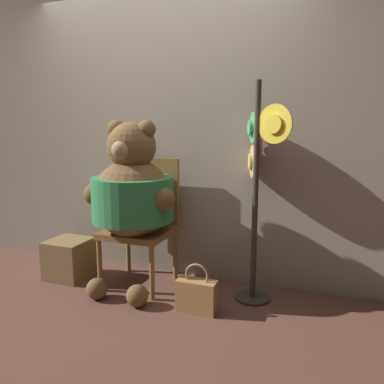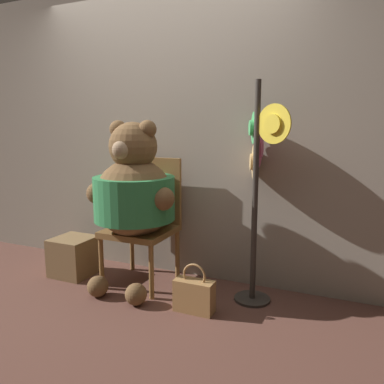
% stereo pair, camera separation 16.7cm
% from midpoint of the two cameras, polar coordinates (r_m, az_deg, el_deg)
% --- Properties ---
extents(ground_plane, '(14.00, 14.00, 0.00)m').
position_cam_midpoint_polar(ground_plane, '(3.04, -11.65, -16.49)').
color(ground_plane, brown).
extents(wall_back, '(8.00, 0.10, 2.60)m').
position_cam_midpoint_polar(wall_back, '(3.42, -5.34, 9.17)').
color(wall_back, gray).
rests_on(wall_back, ground_plane).
extents(chair, '(0.54, 0.52, 1.08)m').
position_cam_midpoint_polar(chair, '(3.28, -8.85, -3.88)').
color(chair, olive).
rests_on(chair, ground_plane).
extents(teddy_bear, '(0.80, 0.71, 1.40)m').
position_cam_midpoint_polar(teddy_bear, '(3.07, -10.61, -0.23)').
color(teddy_bear, brown).
rests_on(teddy_bear, ground_plane).
extents(hat_display_rack, '(0.40, 0.46, 1.68)m').
position_cam_midpoint_polar(hat_display_rack, '(2.89, 8.32, 2.49)').
color(hat_display_rack, '#332D28').
rests_on(hat_display_rack, ground_plane).
extents(handbag_on_ground, '(0.29, 0.13, 0.37)m').
position_cam_midpoint_polar(handbag_on_ground, '(2.83, -1.03, -15.42)').
color(handbag_on_ground, '#A87A47').
rests_on(handbag_on_ground, ground_plane).
extents(wooden_crate, '(0.35, 0.35, 0.35)m').
position_cam_midpoint_polar(wooden_crate, '(3.62, -19.49, -9.55)').
color(wooden_crate, brown).
rests_on(wooden_crate, ground_plane).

